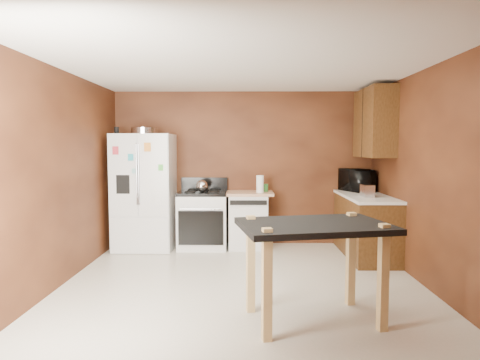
{
  "coord_description": "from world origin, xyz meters",
  "views": [
    {
      "loc": [
        0.03,
        -4.78,
        1.61
      ],
      "look_at": [
        -0.04,
        0.85,
        1.17
      ],
      "focal_mm": 32.0,
      "sensor_mm": 36.0,
      "label": 1
    }
  ],
  "objects_px": {
    "pen_cup": "(117,130)",
    "island": "(314,238)",
    "green_canister": "(265,188)",
    "refrigerator": "(144,192)",
    "kettle": "(202,186)",
    "microwave": "(357,181)",
    "toaster": "(367,191)",
    "paper_towel": "(260,184)",
    "gas_range": "(203,219)",
    "dishwasher": "(248,219)",
    "roasting_pan": "(144,131)"
  },
  "relations": [
    {
      "from": "island",
      "to": "kettle",
      "type": "bearing_deg",
      "value": 115.36
    },
    {
      "from": "gas_range",
      "to": "island",
      "type": "height_order",
      "value": "gas_range"
    },
    {
      "from": "roasting_pan",
      "to": "dishwasher",
      "type": "distance_m",
      "value": 2.14
    },
    {
      "from": "microwave",
      "to": "kettle",
      "type": "bearing_deg",
      "value": 71.74
    },
    {
      "from": "green_canister",
      "to": "gas_range",
      "type": "distance_m",
      "value": 1.1
    },
    {
      "from": "roasting_pan",
      "to": "refrigerator",
      "type": "bearing_deg",
      "value": -115.18
    },
    {
      "from": "kettle",
      "to": "gas_range",
      "type": "bearing_deg",
      "value": 87.69
    },
    {
      "from": "roasting_pan",
      "to": "pen_cup",
      "type": "distance_m",
      "value": 0.41
    },
    {
      "from": "toaster",
      "to": "refrigerator",
      "type": "distance_m",
      "value": 3.37
    },
    {
      "from": "kettle",
      "to": "paper_towel",
      "type": "xyz_separation_m",
      "value": [
        0.91,
        0.01,
        0.03
      ]
    },
    {
      "from": "kettle",
      "to": "paper_towel",
      "type": "distance_m",
      "value": 0.91
    },
    {
      "from": "paper_towel",
      "to": "toaster",
      "type": "xyz_separation_m",
      "value": [
        1.5,
        -0.6,
        -0.04
      ]
    },
    {
      "from": "refrigerator",
      "to": "island",
      "type": "distance_m",
      "value": 3.56
    },
    {
      "from": "kettle",
      "to": "paper_towel",
      "type": "height_order",
      "value": "paper_towel"
    },
    {
      "from": "green_canister",
      "to": "refrigerator",
      "type": "xyz_separation_m",
      "value": [
        -1.89,
        -0.14,
        -0.05
      ]
    },
    {
      "from": "paper_towel",
      "to": "gas_range",
      "type": "height_order",
      "value": "paper_towel"
    },
    {
      "from": "gas_range",
      "to": "island",
      "type": "xyz_separation_m",
      "value": [
        1.3,
        -2.85,
        0.32
      ]
    },
    {
      "from": "kettle",
      "to": "refrigerator",
      "type": "relative_size",
      "value": 0.1
    },
    {
      "from": "kettle",
      "to": "microwave",
      "type": "relative_size",
      "value": 0.33
    },
    {
      "from": "green_canister",
      "to": "refrigerator",
      "type": "height_order",
      "value": "refrigerator"
    },
    {
      "from": "roasting_pan",
      "to": "refrigerator",
      "type": "distance_m",
      "value": 0.95
    },
    {
      "from": "toaster",
      "to": "gas_range",
      "type": "xyz_separation_m",
      "value": [
        -2.4,
        0.68,
        -0.52
      ]
    },
    {
      "from": "kettle",
      "to": "dishwasher",
      "type": "height_order",
      "value": "kettle"
    },
    {
      "from": "pen_cup",
      "to": "green_canister",
      "type": "xyz_separation_m",
      "value": [
        2.28,
        0.22,
        -0.9
      ]
    },
    {
      "from": "pen_cup",
      "to": "island",
      "type": "relative_size",
      "value": 0.07
    },
    {
      "from": "kettle",
      "to": "microwave",
      "type": "xyz_separation_m",
      "value": [
        2.44,
        0.17,
        0.06
      ]
    },
    {
      "from": "toaster",
      "to": "dishwasher",
      "type": "distance_m",
      "value": 1.9
    },
    {
      "from": "pen_cup",
      "to": "microwave",
      "type": "relative_size",
      "value": 0.19
    },
    {
      "from": "microwave",
      "to": "roasting_pan",
      "type": "bearing_deg",
      "value": 69.85
    },
    {
      "from": "gas_range",
      "to": "dishwasher",
      "type": "bearing_deg",
      "value": 1.94
    },
    {
      "from": "kettle",
      "to": "refrigerator",
      "type": "height_order",
      "value": "refrigerator"
    },
    {
      "from": "gas_range",
      "to": "toaster",
      "type": "bearing_deg",
      "value": -15.93
    },
    {
      "from": "kettle",
      "to": "green_canister",
      "type": "height_order",
      "value": "kettle"
    },
    {
      "from": "gas_range",
      "to": "dishwasher",
      "type": "relative_size",
      "value": 1.24
    },
    {
      "from": "island",
      "to": "microwave",
      "type": "bearing_deg",
      "value": 68.63
    },
    {
      "from": "toaster",
      "to": "refrigerator",
      "type": "height_order",
      "value": "refrigerator"
    },
    {
      "from": "paper_towel",
      "to": "green_canister",
      "type": "xyz_separation_m",
      "value": [
        0.08,
        0.16,
        -0.07
      ]
    },
    {
      "from": "island",
      "to": "paper_towel",
      "type": "bearing_deg",
      "value": 98.18
    },
    {
      "from": "green_canister",
      "to": "gas_range",
      "type": "relative_size",
      "value": 0.11
    },
    {
      "from": "microwave",
      "to": "pen_cup",
      "type": "bearing_deg",
      "value": 71.03
    },
    {
      "from": "roasting_pan",
      "to": "gas_range",
      "type": "height_order",
      "value": "roasting_pan"
    },
    {
      "from": "paper_towel",
      "to": "toaster",
      "type": "bearing_deg",
      "value": -21.82
    },
    {
      "from": "pen_cup",
      "to": "green_canister",
      "type": "distance_m",
      "value": 2.47
    },
    {
      "from": "pen_cup",
      "to": "dishwasher",
      "type": "relative_size",
      "value": 0.12
    },
    {
      "from": "kettle",
      "to": "toaster",
      "type": "distance_m",
      "value": 2.47
    },
    {
      "from": "microwave",
      "to": "paper_towel",
      "type": "bearing_deg",
      "value": 73.51
    },
    {
      "from": "dishwasher",
      "to": "gas_range",
      "type": "bearing_deg",
      "value": -178.06
    },
    {
      "from": "island",
      "to": "dishwasher",
      "type": "bearing_deg",
      "value": 101.39
    },
    {
      "from": "paper_towel",
      "to": "dishwasher",
      "type": "distance_m",
      "value": 0.61
    },
    {
      "from": "dishwasher",
      "to": "roasting_pan",
      "type": "bearing_deg",
      "value": -177.39
    }
  ]
}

